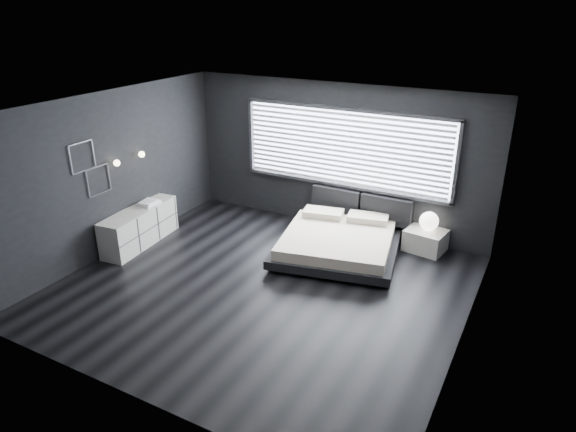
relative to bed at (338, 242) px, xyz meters
The scene contains 12 objects.
room 2.05m from the bed, 110.35° to the right, with size 6.04×6.00×2.80m.
window 1.80m from the bed, 109.35° to the left, with size 4.14×0.09×1.52m.
headboard 1.10m from the bed, 89.56° to the left, with size 1.96×0.16×0.52m.
sconce_near 4.03m from the bed, 156.11° to the right, with size 0.18×0.11×0.11m.
sconce_far 3.84m from the bed, 164.88° to the right, with size 0.18×0.11×0.11m.
wall_art_upper 4.45m from the bed, 149.04° to the right, with size 0.01×0.48×0.48m.
wall_art_lower 4.19m from the bed, 152.09° to the right, with size 0.01×0.48×0.48m.
bed is the anchor object (origin of this frame).
nightstand 1.60m from the bed, 34.74° to the left, with size 0.67×0.56×0.39m, color beige.
orb_lamp 1.67m from the bed, 35.45° to the left, with size 0.34×0.34×0.34m, color white.
dresser 3.61m from the bed, 158.98° to the right, with size 0.64×1.74×0.68m.
book_stack 3.54m from the bed, 163.12° to the right, with size 0.30×0.39×0.08m.
Camera 1 is at (3.66, -5.94, 4.18)m, focal length 32.00 mm.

